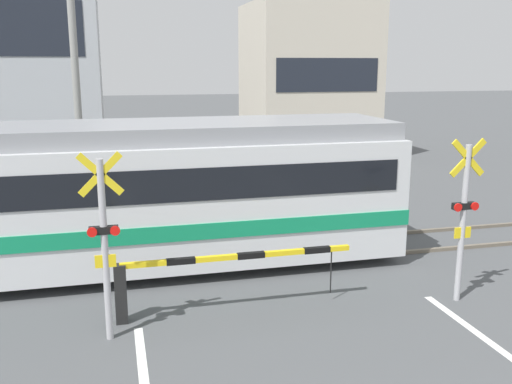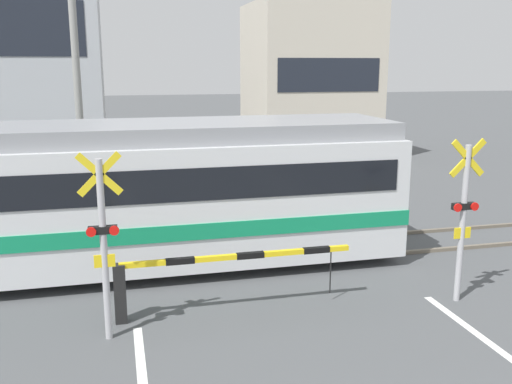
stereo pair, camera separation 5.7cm
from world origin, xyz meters
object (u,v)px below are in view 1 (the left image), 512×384
crossing_barrier_far (284,189)px  pedestrian (246,172)px  commuter_train (14,198)px  crossing_barrier_near (189,273)px  crossing_signal_right (464,214)px  crossing_signal_left (104,239)px

crossing_barrier_far → pedestrian: (-0.56, 2.41, 0.10)m
commuter_train → crossing_barrier_near: 4.28m
crossing_signal_right → pedestrian: bearing=102.0°
commuter_train → pedestrian: bearing=42.9°
commuter_train → crossing_barrier_near: bearing=-41.6°
commuter_train → crossing_barrier_far: commuter_train is taller
crossing_barrier_near → crossing_barrier_far: size_ratio=1.00×
pedestrian → crossing_signal_right: bearing=-78.0°
crossing_barrier_far → crossing_signal_right: bearing=-78.4°
commuter_train → crossing_barrier_near: size_ratio=3.83×
crossing_barrier_far → crossing_signal_left: size_ratio=1.39×
crossing_barrier_near → crossing_signal_left: crossing_signal_left is taller
commuter_train → crossing_signal_left: 3.77m
crossing_barrier_near → crossing_signal_right: (4.89, -0.54, 0.88)m
crossing_signal_left → pedestrian: bearing=64.3°
crossing_signal_left → pedestrian: size_ratio=1.95×
commuter_train → crossing_signal_left: bearing=-61.8°
crossing_barrier_far → pedestrian: bearing=103.0°
crossing_signal_left → crossing_signal_right: 6.24m
crossing_signal_right → crossing_signal_left: bearing=180.0°
crossing_barrier_far → crossing_signal_left: crossing_signal_left is taller
crossing_signal_right → crossing_barrier_far: bearing=101.6°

